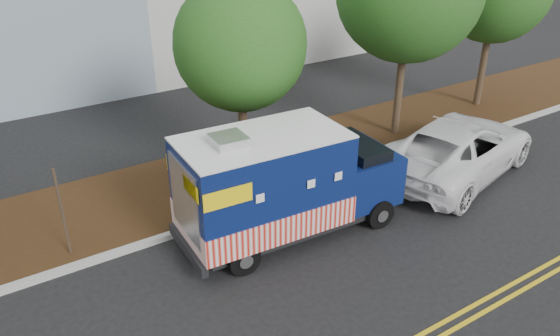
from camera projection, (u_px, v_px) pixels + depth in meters
ground at (261, 242)px, 13.61m from camera, size 120.00×120.00×0.00m
curb at (234, 214)px, 14.62m from camera, size 120.00×0.18×0.15m
mulch_strip at (200, 183)px, 16.19m from camera, size 120.00×4.00×0.15m
tree_b at (240, 45)px, 14.95m from camera, size 3.70×3.70×5.89m
sign_post at (63, 215)px, 12.48m from camera, size 0.06×0.06×2.40m
food_truck at (281, 187)px, 13.31m from camera, size 5.86×2.48×3.02m
white_car at (458, 148)px, 16.56m from camera, size 6.61×4.21×1.70m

